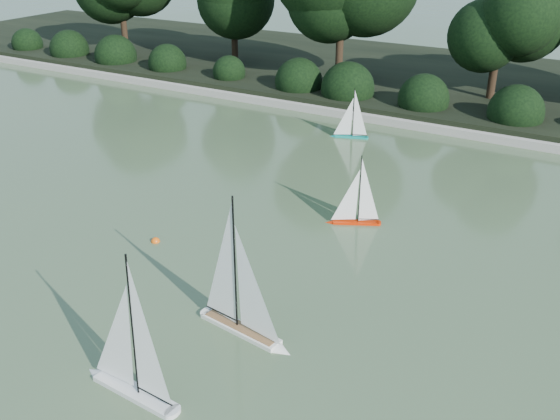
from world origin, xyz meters
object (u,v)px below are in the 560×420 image
sailboat_white_b (246,314)px  sailboat_teal (348,129)px  sailboat_white_a (126,370)px  race_buoy (156,242)px  sailboat_orange (352,212)px

sailboat_white_b → sailboat_teal: bearing=104.8°
sailboat_white_a → sailboat_white_b: 1.57m
sailboat_white_b → race_buoy: (-2.47, 1.25, -0.29)m
sailboat_orange → sailboat_teal: (-1.80, 3.86, -0.01)m
sailboat_white_b → sailboat_teal: (-1.90, 7.19, -0.10)m
sailboat_teal → race_buoy: sailboat_teal is taller
sailboat_white_a → sailboat_teal: (-1.33, 8.65, -0.09)m
sailboat_teal → race_buoy: size_ratio=8.73×
sailboat_orange → race_buoy: size_ratio=9.02×
sailboat_white_a → sailboat_teal: bearing=98.7°
sailboat_white_a → sailboat_orange: (0.47, 4.79, -0.09)m
sailboat_white_b → sailboat_teal: 7.44m
race_buoy → sailboat_orange: bearing=41.2°
sailboat_white_b → sailboat_orange: 3.33m
race_buoy → sailboat_white_a: bearing=-54.9°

